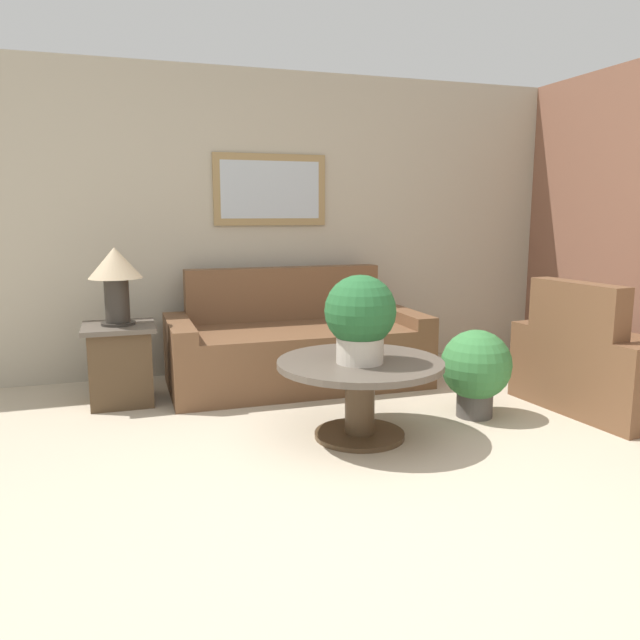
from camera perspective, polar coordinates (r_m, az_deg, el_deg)
The scene contains 9 objects.
ground_plane at distance 3.12m, azimuth 4.50°, elevation -16.87°, with size 20.00×20.00×0.00m, color #BCAD93.
wall_back at distance 5.55m, azimuth -6.82°, elevation 8.79°, with size 7.85×0.09×2.60m.
couch_main at distance 5.14m, azimuth -2.25°, elevation -2.54°, with size 2.05×0.97×0.93m.
armchair at distance 4.95m, azimuth 24.82°, elevation -3.94°, with size 1.02×1.20×0.93m.
coffee_table at distance 3.91m, azimuth 3.68°, elevation -5.67°, with size 1.04×1.04×0.50m.
side_table at distance 4.84m, azimuth -17.77°, elevation -3.78°, with size 0.51×0.51×0.59m.
table_lamp at distance 4.73m, azimuth -18.19°, elevation 4.11°, with size 0.38×0.38×0.56m.
potted_plant_on_table at distance 3.76m, azimuth 3.70°, elevation 0.35°, with size 0.44×0.44×0.54m.
potted_plant_floor at distance 4.43m, azimuth 14.08°, elevation -4.31°, with size 0.48×0.48×0.61m.
Camera 1 is at (-1.08, -2.57, 1.41)m, focal length 35.00 mm.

